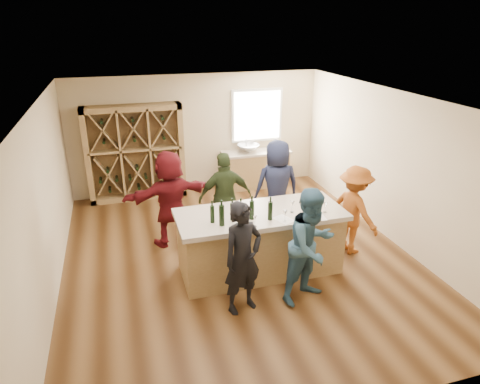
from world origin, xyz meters
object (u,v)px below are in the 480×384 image
object	(u,v)px
wine_rack	(135,153)
wine_bottle_e	(252,210)
wine_bottle_c	(232,212)
wine_bottle_a	(212,214)
person_near_right	(311,246)
person_server	(354,210)
wine_bottle_d	(241,212)
tasting_counter_base	(260,244)
wine_bottle_f	(270,211)
person_far_mid	(225,197)
person_near_left	(243,258)
person_far_right	(277,186)
sink	(248,148)
person_far_left	(170,198)
wine_bottle_b	(222,215)

from	to	relation	value
wine_rack	wine_bottle_e	world-z (taller)	wine_rack
wine_rack	wine_bottle_c	size ratio (longest dim) A/B	7.82
wine_bottle_a	wine_bottle_c	bearing A→B (deg)	-0.36
person_near_right	person_server	distance (m)	1.74
wine_rack	wine_bottle_d	size ratio (longest dim) A/B	7.45
tasting_counter_base	wine_bottle_f	xyz separation A→B (m)	(0.05, -0.30, 0.73)
tasting_counter_base	person_near_right	size ratio (longest dim) A/B	1.46
person_far_mid	wine_bottle_f	distance (m)	1.63
person_near_right	wine_bottle_f	xyz separation A→B (m)	(-0.41, 0.64, 0.34)
wine_bottle_a	wine_bottle_f	distance (m)	0.89
wine_rack	person_near_right	world-z (taller)	wine_rack
person_near_left	person_far_right	size ratio (longest dim) A/B	0.92
person_far_mid	wine_bottle_f	xyz separation A→B (m)	(0.31, -1.55, 0.36)
wine_rack	wine_bottle_e	bearing A→B (deg)	-69.41
sink	person_far_mid	distance (m)	2.79
person_server	wine_bottle_f	xyz separation A→B (m)	(-1.76, -0.46, 0.42)
person_near_right	wine_bottle_e	bearing A→B (deg)	110.86
wine_bottle_d	person_far_mid	size ratio (longest dim) A/B	0.17
wine_bottle_d	person_far_left	bearing A→B (deg)	118.61
person_far_right	sink	bearing A→B (deg)	-91.77
wine_bottle_d	wine_bottle_c	bearing A→B (deg)	148.74
tasting_counter_base	wine_bottle_a	xyz separation A→B (m)	(-0.83, -0.14, 0.72)
person_far_right	wine_bottle_a	bearing A→B (deg)	44.94
wine_bottle_d	person_far_left	xyz separation A→B (m)	(-0.88, 1.60, -0.32)
wine_bottle_a	person_server	distance (m)	2.69
wine_bottle_d	person_far_left	world-z (taller)	person_far_left
wine_bottle_d	person_server	world-z (taller)	person_server
wine_bottle_e	person_near_right	size ratio (longest dim) A/B	0.17
wine_bottle_b	wine_bottle_d	bearing A→B (deg)	12.14
wine_bottle_e	sink	bearing A→B (deg)	73.24
wine_bottle_c	wine_rack	bearing A→B (deg)	107.00
wine_bottle_c	person_near_right	bearing A→B (deg)	-39.16
sink	wine_bottle_e	bearing A→B (deg)	-106.76
wine_rack	wine_bottle_d	distance (m)	4.25
wine_bottle_c	wine_bottle_f	xyz separation A→B (m)	(0.56, -0.16, 0.01)
wine_bottle_a	wine_bottle_b	xyz separation A→B (m)	(0.11, -0.14, 0.03)
wine_bottle_c	wine_bottle_e	xyz separation A→B (m)	(0.30, -0.05, 0.01)
person_far_right	person_far_left	size ratio (longest dim) A/B	1.02
person_near_right	person_server	bearing A→B (deg)	17.43
person_near_right	person_far_right	size ratio (longest dim) A/B	0.97
wine_bottle_c	person_far_mid	distance (m)	1.46
wine_bottle_b	person_far_right	bearing A→B (deg)	47.32
wine_bottle_b	person_near_left	size ratio (longest dim) A/B	0.19
wine_bottle_a	person_far_mid	distance (m)	1.54
wine_bottle_a	wine_bottle_f	size ratio (longest dim) A/B	0.91
person_near_left	sink	bearing A→B (deg)	52.94
sink	wine_bottle_d	xyz separation A→B (m)	(-1.37, -3.97, 0.21)
sink	wine_bottle_d	distance (m)	4.20
person_server	wine_bottle_f	bearing A→B (deg)	88.61
person_far_left	wine_bottle_e	bearing A→B (deg)	112.00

